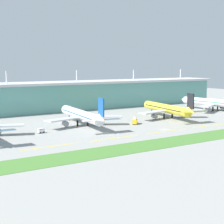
% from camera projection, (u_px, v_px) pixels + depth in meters
% --- Properties ---
extents(ground_plane, '(600.00, 600.00, 0.00)m').
position_uv_depth(ground_plane, '(164.00, 129.00, 204.97)').
color(ground_plane, gray).
extents(terminal_building, '(288.00, 34.00, 31.64)m').
position_uv_depth(terminal_building, '(74.00, 95.00, 295.10)').
color(terminal_building, '#5B9E93').
rests_on(terminal_building, ground).
extents(airliner_near_middle, '(48.38, 66.59, 18.90)m').
position_uv_depth(airliner_near_middle, '(82.00, 115.00, 216.35)').
color(airliner_near_middle, white).
rests_on(airliner_near_middle, ground).
extents(airliner_far_middle, '(48.02, 62.81, 18.90)m').
position_uv_depth(airliner_far_middle, '(167.00, 109.00, 247.07)').
color(airliner_far_middle, yellow).
rests_on(airliner_far_middle, ground).
extents(airliner_farthest, '(48.47, 64.56, 18.90)m').
position_uv_depth(airliner_farthest, '(214.00, 103.00, 287.22)').
color(airliner_farthest, silver).
rests_on(airliner_farthest, ground).
extents(taxiway_stripe_west, '(28.00, 0.70, 0.04)m').
position_uv_depth(taxiway_stripe_west, '(51.00, 147.00, 161.99)').
color(taxiway_stripe_west, yellow).
rests_on(taxiway_stripe_west, ground).
extents(taxiway_stripe_mid_west, '(28.00, 0.70, 0.04)m').
position_uv_depth(taxiway_stripe_mid_west, '(115.00, 138.00, 180.46)').
color(taxiway_stripe_mid_west, yellow).
rests_on(taxiway_stripe_mid_west, ground).
extents(taxiway_stripe_centre, '(28.00, 0.70, 0.04)m').
position_uv_depth(taxiway_stripe_centre, '(167.00, 131.00, 198.94)').
color(taxiway_stripe_centre, yellow).
rests_on(taxiway_stripe_centre, ground).
extents(taxiway_stripe_mid_east, '(28.00, 0.70, 0.04)m').
position_uv_depth(taxiway_stripe_mid_east, '(210.00, 126.00, 217.41)').
color(taxiway_stripe_mid_east, yellow).
rests_on(taxiway_stripe_mid_east, ground).
extents(grass_verge, '(300.00, 18.00, 0.10)m').
position_uv_depth(grass_verge, '(200.00, 137.00, 182.66)').
color(grass_verge, '#477A33').
rests_on(grass_verge, ground).
extents(baggage_cart, '(3.97, 2.90, 2.48)m').
position_uv_depth(baggage_cart, '(41.00, 131.00, 193.64)').
color(baggage_cart, silver).
rests_on(baggage_cart, ground).
extents(fuel_truck, '(6.63, 7.18, 4.95)m').
position_uv_depth(fuel_truck, '(135.00, 120.00, 222.88)').
color(fuel_truck, gold).
rests_on(fuel_truck, ground).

